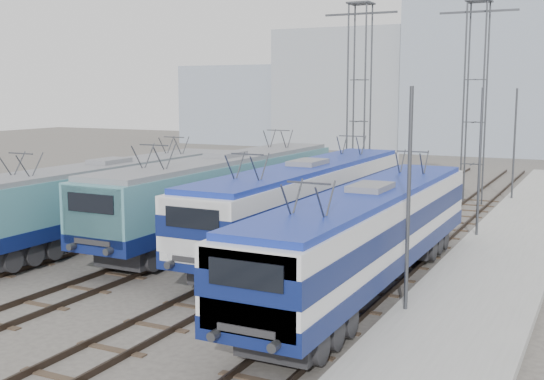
{
  "coord_description": "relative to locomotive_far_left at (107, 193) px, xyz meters",
  "views": [
    {
      "loc": [
        13.87,
        -17.64,
        6.87
      ],
      "look_at": [
        1.58,
        7.0,
        2.84
      ],
      "focal_mm": 45.0,
      "sensor_mm": 36.0,
      "label": 1
    }
  ],
  "objects": [
    {
      "name": "locomotive_center_right",
      "position": [
        9.0,
        2.24,
        0.14
      ],
      "size": [
        2.87,
        18.15,
        3.41
      ],
      "color": "#0D1950",
      "rests_on": "ground"
    },
    {
      "name": "platform",
      "position": [
        16.95,
        1.31,
        -2.02
      ],
      "size": [
        4.0,
        70.0,
        0.3
      ],
      "primitive_type": "cube",
      "color": "#9E9E99",
      "rests_on": "ground"
    },
    {
      "name": "mast_front",
      "position": [
        15.35,
        -4.69,
        1.33
      ],
      "size": [
        0.12,
        0.12,
        7.0
      ],
      "primitive_type": "cylinder",
      "color": "#3F4247",
      "rests_on": "ground"
    },
    {
      "name": "ground",
      "position": [
        6.75,
        -6.69,
        -2.17
      ],
      "size": [
        160.0,
        160.0,
        0.0
      ],
      "primitive_type": "plane",
      "color": "#514C47"
    },
    {
      "name": "building_center",
      "position": [
        10.75,
        55.31,
        6.83
      ],
      "size": [
        22.0,
        14.0,
        18.0
      ],
      "primitive_type": "cube",
      "color": "#8B97A9",
      "rests_on": "ground"
    },
    {
      "name": "catenary_tower_east",
      "position": [
        13.25,
        17.31,
        4.47
      ],
      "size": [
        4.5,
        1.2,
        12.0
      ],
      "color": "#3F4247",
      "rests_on": "ground"
    },
    {
      "name": "mast_rear",
      "position": [
        15.35,
        19.31,
        1.33
      ],
      "size": [
        0.12,
        0.12,
        7.0
      ],
      "primitive_type": "cylinder",
      "color": "#3F4247",
      "rests_on": "ground"
    },
    {
      "name": "building_west",
      "position": [
        -7.25,
        55.31,
        4.83
      ],
      "size": [
        18.0,
        12.0,
        14.0
      ],
      "primitive_type": "cube",
      "color": "#9198A2",
      "rests_on": "ground"
    },
    {
      "name": "catenary_tower_west",
      "position": [
        6.75,
        15.31,
        4.47
      ],
      "size": [
        4.5,
        1.2,
        12.0
      ],
      "color": "#3F4247",
      "rests_on": "ground"
    },
    {
      "name": "locomotive_far_right",
      "position": [
        13.5,
        -2.83,
        0.06
      ],
      "size": [
        2.76,
        17.44,
        3.28
      ],
      "color": "#0D1950",
      "rests_on": "ground"
    },
    {
      "name": "building_far_west",
      "position": [
        -23.25,
        55.31,
        2.83
      ],
      "size": [
        14.0,
        10.0,
        10.0
      ],
      "primitive_type": "cube",
      "color": "#8B97A9",
      "rests_on": "ground"
    },
    {
      "name": "mast_mid",
      "position": [
        15.35,
        7.31,
        1.33
      ],
      "size": [
        0.12,
        0.12,
        7.0
      ],
      "primitive_type": "cylinder",
      "color": "#3F4247",
      "rests_on": "ground"
    },
    {
      "name": "locomotive_center_left",
      "position": [
        4.5,
        2.91,
        0.14
      ],
      "size": [
        2.95,
        18.65,
        3.51
      ],
      "color": "#0D1950",
      "rests_on": "ground"
    },
    {
      "name": "locomotive_far_left",
      "position": [
        0.0,
        0.0,
        0.0
      ],
      "size": [
        2.76,
        17.4,
        3.27
      ],
      "color": "#0D1950",
      "rests_on": "ground"
    }
  ]
}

